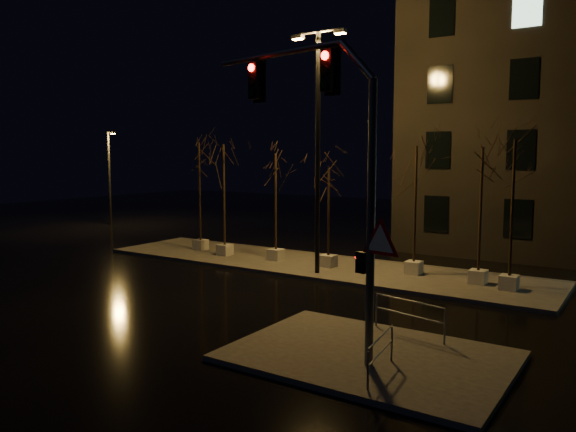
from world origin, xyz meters
The scene contains 15 objects.
ground centered at (0.00, 0.00, 0.00)m, with size 90.00×90.00×0.00m, color black.
median centered at (0.00, 6.00, 0.07)m, with size 22.00×5.00×0.15m, color #43403B.
sidewalk_corner centered at (7.50, -3.50, 0.07)m, with size 7.00×5.00×0.15m, color #43403B.
tree_0 centered at (-6.94, 5.97, 4.65)m, with size 1.80×1.80×5.94m.
tree_1 centered at (-4.80, 5.43, 4.55)m, with size 1.80×1.80×5.79m.
tree_2 centered at (-1.84, 5.75, 4.18)m, with size 1.80×1.80×5.31m.
tree_3 centered at (1.09, 5.74, 3.67)m, with size 1.80×1.80×4.63m.
tree_4 centered at (4.92, 6.46, 4.43)m, with size 1.80×1.80×5.64m.
tree_5 centered at (7.73, 6.11, 4.38)m, with size 1.80×1.80×5.57m.
tree_6 centered at (8.99, 5.74, 4.60)m, with size 1.80×1.80×5.87m.
traffic_signal_mast centered at (6.59, -4.00, 5.36)m, with size 6.37×1.48×7.93m.
streetlight_main centered at (1.33, 4.34, 6.08)m, with size 2.56×0.29×10.27m.
streetlight_far centered at (-20.63, 11.19, 3.84)m, with size 1.33×0.62×6.98m.
guard_rail_a centered at (7.80, -1.50, 0.81)m, with size 2.30×0.57×1.02m.
guard_rail_b centered at (8.33, -4.65, 0.76)m, with size 0.31×1.97×0.94m.
Camera 1 is at (13.51, -16.43, 5.30)m, focal length 35.00 mm.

